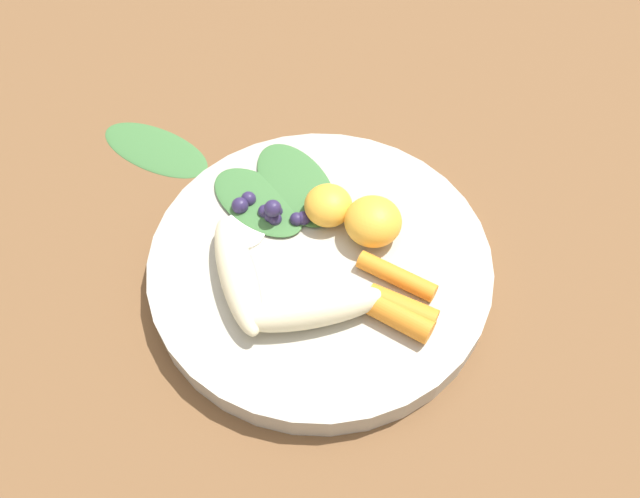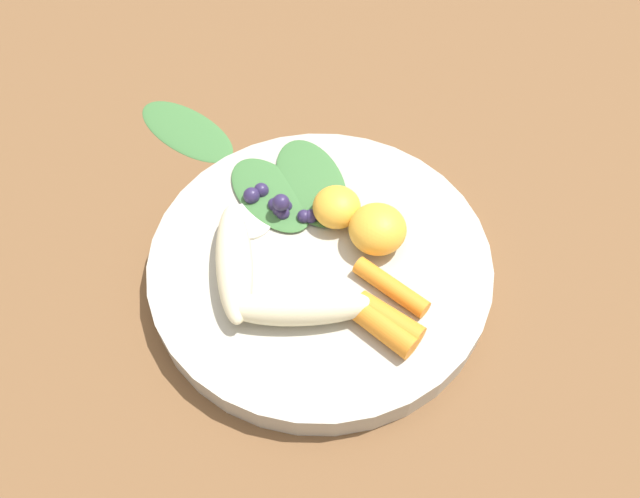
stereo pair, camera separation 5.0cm
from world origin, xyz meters
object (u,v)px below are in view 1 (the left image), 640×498
(bowl, at_px, (320,265))
(banana_peeled_right, at_px, (238,274))
(banana_peeled_left, at_px, (314,309))
(orange_segment_near, at_px, (328,205))
(kale_leaf_stray, at_px, (158,146))

(bowl, bearing_deg, banana_peeled_right, 64.38)
(banana_peeled_left, distance_m, orange_segment_near, 0.10)
(banana_peeled_left, xyz_separation_m, kale_leaf_stray, (0.25, -0.05, -0.04))
(banana_peeled_right, xyz_separation_m, orange_segment_near, (-0.01, -0.10, 0.00))
(bowl, height_order, kale_leaf_stray, bowl)
(banana_peeled_left, height_order, orange_segment_near, orange_segment_near)
(orange_segment_near, bearing_deg, banana_peeled_left, 125.07)
(banana_peeled_left, bearing_deg, orange_segment_near, 70.97)
(banana_peeled_left, xyz_separation_m, banana_peeled_right, (0.06, 0.02, 0.00))
(banana_peeled_left, bearing_deg, kale_leaf_stray, 114.64)
(orange_segment_near, xyz_separation_m, kale_leaf_stray, (0.19, 0.03, -0.04))
(bowl, xyz_separation_m, banana_peeled_right, (0.03, 0.06, 0.03))
(orange_segment_near, distance_m, kale_leaf_stray, 0.20)
(bowl, xyz_separation_m, kale_leaf_stray, (0.22, -0.00, -0.01))
(bowl, bearing_deg, banana_peeled_left, 127.12)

